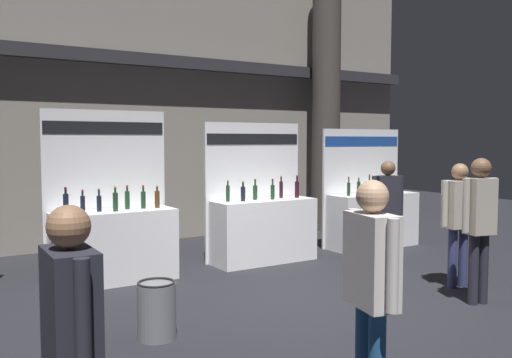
{
  "coord_description": "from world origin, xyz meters",
  "views": [
    {
      "loc": [
        -4.08,
        -5.32,
        2.02
      ],
      "look_at": [
        -0.09,
        1.0,
        1.5
      ],
      "focal_mm": 38.65,
      "sensor_mm": 36.0,
      "label": 1
    }
  ],
  "objects_px": {
    "exhibitor_booth_2": "(263,225)",
    "visitor_5": "(387,206)",
    "exhibitor_booth_1": "(114,238)",
    "visitor_4": "(371,277)",
    "visitor_3": "(480,217)",
    "trash_bin": "(157,310)",
    "exhibitor_booth_3": "(372,216)",
    "visitor_0": "(459,213)",
    "visitor_1": "(71,334)"
  },
  "relations": [
    {
      "from": "trash_bin",
      "to": "visitor_4",
      "type": "height_order",
      "value": "visitor_4"
    },
    {
      "from": "visitor_0",
      "to": "visitor_4",
      "type": "distance_m",
      "value": 4.13
    },
    {
      "from": "exhibitor_booth_3",
      "to": "trash_bin",
      "type": "distance_m",
      "value": 5.83
    },
    {
      "from": "visitor_4",
      "to": "visitor_5",
      "type": "height_order",
      "value": "visitor_4"
    },
    {
      "from": "exhibitor_booth_1",
      "to": "visitor_3",
      "type": "relative_size",
      "value": 1.36
    },
    {
      "from": "visitor_0",
      "to": "visitor_3",
      "type": "relative_size",
      "value": 0.95
    },
    {
      "from": "visitor_5",
      "to": "visitor_4",
      "type": "bearing_deg",
      "value": 66.66
    },
    {
      "from": "exhibitor_booth_2",
      "to": "visitor_3",
      "type": "distance_m",
      "value": 3.58
    },
    {
      "from": "exhibitor_booth_1",
      "to": "visitor_4",
      "type": "distance_m",
      "value": 4.87
    },
    {
      "from": "exhibitor_booth_3",
      "to": "trash_bin",
      "type": "xyz_separation_m",
      "value": [
        -5.3,
        -2.39,
        -0.3
      ]
    },
    {
      "from": "visitor_3",
      "to": "visitor_4",
      "type": "distance_m",
      "value": 3.44
    },
    {
      "from": "exhibitor_booth_1",
      "to": "visitor_3",
      "type": "bearing_deg",
      "value": -44.92
    },
    {
      "from": "exhibitor_booth_3",
      "to": "visitor_5",
      "type": "distance_m",
      "value": 1.92
    },
    {
      "from": "visitor_0",
      "to": "visitor_5",
      "type": "relative_size",
      "value": 1.0
    },
    {
      "from": "exhibitor_booth_3",
      "to": "exhibitor_booth_1",
      "type": "bearing_deg",
      "value": 179.16
    },
    {
      "from": "exhibitor_booth_1",
      "to": "visitor_3",
      "type": "xyz_separation_m",
      "value": [
        3.47,
        -3.46,
        0.45
      ]
    },
    {
      "from": "trash_bin",
      "to": "exhibitor_booth_1",
      "type": "bearing_deg",
      "value": 81.95
    },
    {
      "from": "visitor_4",
      "to": "exhibitor_booth_3",
      "type": "bearing_deg",
      "value": 148.88
    },
    {
      "from": "exhibitor_booth_2",
      "to": "visitor_0",
      "type": "height_order",
      "value": "exhibitor_booth_2"
    },
    {
      "from": "visitor_1",
      "to": "visitor_5",
      "type": "xyz_separation_m",
      "value": [
        5.57,
        3.2,
        -0.02
      ]
    },
    {
      "from": "visitor_5",
      "to": "exhibitor_booth_2",
      "type": "bearing_deg",
      "value": -25.84
    },
    {
      "from": "trash_bin",
      "to": "visitor_5",
      "type": "distance_m",
      "value": 4.33
    },
    {
      "from": "exhibitor_booth_1",
      "to": "visitor_1",
      "type": "bearing_deg",
      "value": -110.09
    },
    {
      "from": "exhibitor_booth_1",
      "to": "visitor_5",
      "type": "height_order",
      "value": "exhibitor_booth_1"
    },
    {
      "from": "visitor_1",
      "to": "visitor_4",
      "type": "bearing_deg",
      "value": 89.31
    },
    {
      "from": "visitor_4",
      "to": "visitor_1",
      "type": "bearing_deg",
      "value": -78.73
    },
    {
      "from": "visitor_3",
      "to": "visitor_5",
      "type": "bearing_deg",
      "value": 91.76
    },
    {
      "from": "exhibitor_booth_2",
      "to": "visitor_5",
      "type": "distance_m",
      "value": 2.05
    },
    {
      "from": "visitor_1",
      "to": "visitor_3",
      "type": "xyz_separation_m",
      "value": [
        5.21,
        1.32,
        0.06
      ]
    },
    {
      "from": "exhibitor_booth_1",
      "to": "visitor_1",
      "type": "distance_m",
      "value": 5.1
    },
    {
      "from": "visitor_0",
      "to": "exhibitor_booth_3",
      "type": "bearing_deg",
      "value": 77.38
    },
    {
      "from": "exhibitor_booth_3",
      "to": "visitor_5",
      "type": "bearing_deg",
      "value": -127.05
    },
    {
      "from": "visitor_0",
      "to": "visitor_5",
      "type": "distance_m",
      "value": 1.25
    },
    {
      "from": "visitor_0",
      "to": "visitor_4",
      "type": "relative_size",
      "value": 0.98
    },
    {
      "from": "exhibitor_booth_3",
      "to": "visitor_3",
      "type": "relative_size",
      "value": 1.24
    },
    {
      "from": "exhibitor_booth_2",
      "to": "visitor_3",
      "type": "bearing_deg",
      "value": -74.45
    },
    {
      "from": "exhibitor_booth_2",
      "to": "visitor_1",
      "type": "height_order",
      "value": "exhibitor_booth_2"
    },
    {
      "from": "exhibitor_booth_1",
      "to": "visitor_4",
      "type": "bearing_deg",
      "value": -86.23
    },
    {
      "from": "trash_bin",
      "to": "visitor_0",
      "type": "xyz_separation_m",
      "value": [
        4.27,
        -0.35,
        0.74
      ]
    },
    {
      "from": "exhibitor_booth_2",
      "to": "visitor_3",
      "type": "xyz_separation_m",
      "value": [
        0.95,
        -3.42,
        0.47
      ]
    },
    {
      "from": "visitor_4",
      "to": "visitor_5",
      "type": "relative_size",
      "value": 1.02
    },
    {
      "from": "exhibitor_booth_2",
      "to": "visitor_5",
      "type": "height_order",
      "value": "exhibitor_booth_2"
    },
    {
      "from": "visitor_0",
      "to": "visitor_4",
      "type": "bearing_deg",
      "value": -142.45
    },
    {
      "from": "exhibitor_booth_1",
      "to": "trash_bin",
      "type": "distance_m",
      "value": 2.51
    },
    {
      "from": "visitor_3",
      "to": "visitor_4",
      "type": "height_order",
      "value": "visitor_3"
    },
    {
      "from": "exhibitor_booth_1",
      "to": "exhibitor_booth_2",
      "type": "distance_m",
      "value": 2.52
    },
    {
      "from": "exhibitor_booth_1",
      "to": "trash_bin",
      "type": "height_order",
      "value": "exhibitor_booth_1"
    },
    {
      "from": "exhibitor_booth_3",
      "to": "visitor_4",
      "type": "xyz_separation_m",
      "value": [
        -4.64,
        -4.77,
        0.46
      ]
    },
    {
      "from": "exhibitor_booth_2",
      "to": "visitor_4",
      "type": "relative_size",
      "value": 1.33
    },
    {
      "from": "visitor_1",
      "to": "visitor_3",
      "type": "relative_size",
      "value": 0.94
    }
  ]
}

